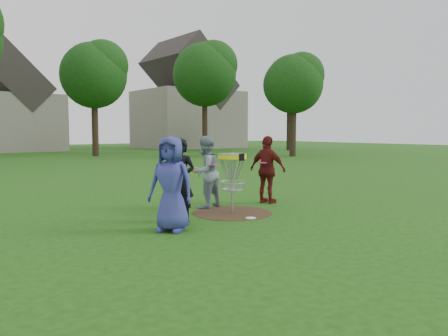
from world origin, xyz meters
TOP-DOWN VIEW (x-y plane):
  - ground at (0.00, 0.00)m, footprint 100.00×100.00m
  - dirt_patch at (0.00, 0.00)m, footprint 1.80×1.80m
  - player_blue at (-1.99, -0.67)m, footprint 0.95×1.02m
  - player_black at (-1.44, -0.11)m, footprint 0.66×0.74m
  - player_grey at (-0.10, 0.91)m, footprint 0.97×0.83m
  - player_maroon at (1.56, 0.48)m, footprint 0.67×1.08m
  - disc_on_grass at (-0.08, -0.72)m, footprint 0.22×0.22m
  - disc_golf_basket at (0.00, -0.00)m, footprint 0.66×0.67m
  - held_discs at (-0.42, 0.09)m, footprint 3.24×1.43m
  - tree_row at (0.44, 20.67)m, footprint 51.20×17.42m
  - house_row at (4.78, 33.07)m, footprint 44.50×10.65m

SIDE VIEW (x-z plane):
  - ground at x=0.00m, z-range 0.00..0.00m
  - dirt_patch at x=0.00m, z-range 0.00..0.01m
  - disc_on_grass at x=-0.08m, z-range 0.00..0.02m
  - player_black at x=-1.44m, z-range 0.00..1.70m
  - player_maroon at x=1.56m, z-range 0.00..1.72m
  - player_grey at x=-0.10m, z-range 0.00..1.73m
  - player_blue at x=-1.99m, z-range 0.00..1.76m
  - disc_golf_basket at x=0.00m, z-range 0.33..1.71m
  - held_discs at x=-0.42m, z-range 1.03..1.09m
  - house_row at x=4.78m, z-range -1.67..9.95m
  - tree_row at x=0.44m, z-range 1.26..11.16m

